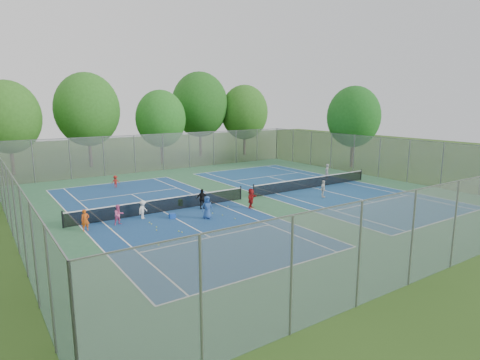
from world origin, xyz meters
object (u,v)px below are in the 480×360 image
object	(u,v)px
ball_hopper	(180,203)
instructor	(327,172)
ball_crate	(172,216)
net_left	(163,206)
net_right	(313,183)

from	to	relation	value
ball_hopper	instructor	size ratio (longest dim) A/B	0.31
ball_hopper	ball_crate	bearing A→B (deg)	-125.22
instructor	net_left	bearing A→B (deg)	-9.73
ball_crate	ball_hopper	xyz separation A→B (m)	(1.82, 2.58, 0.08)
net_left	net_right	distance (m)	14.00
ball_crate	instructor	size ratio (longest dim) A/B	0.24
instructor	net_right	bearing A→B (deg)	11.33
net_left	net_right	bearing A→B (deg)	0.00
net_left	instructor	distance (m)	17.83
net_left	ball_crate	xyz separation A→B (m)	(-0.14, -1.75, -0.29)
net_left	ball_crate	world-z (taller)	net_left
ball_crate	ball_hopper	distance (m)	3.16
ball_hopper	instructor	world-z (taller)	instructor
net_left	ball_hopper	distance (m)	1.89
net_right	instructor	xyz separation A→B (m)	(3.72, 1.91, 0.32)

